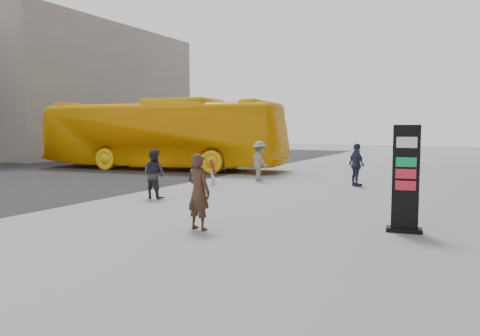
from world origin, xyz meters
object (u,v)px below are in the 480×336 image
at_px(bus, 162,134).
at_px(pedestrian_c, 357,165).
at_px(pedestrian_a, 154,174).
at_px(pedestrian_b, 260,161).
at_px(info_pylon, 406,179).
at_px(woman, 199,191).

bearing_deg(bus, pedestrian_c, -110.41).
xyz_separation_m(pedestrian_a, pedestrian_c, (4.90, 5.85, 0.04)).
distance_m(bus, pedestrian_b, 7.31).
xyz_separation_m(bus, pedestrian_c, (10.78, -2.57, -1.02)).
bearing_deg(pedestrian_c, info_pylon, 156.34).
height_order(woman, bus, bus).
height_order(bus, pedestrian_c, bus).
bearing_deg(info_pylon, pedestrian_b, 125.43).
bearing_deg(pedestrian_b, pedestrian_a, 118.65).
relative_size(woman, pedestrian_b, 1.01).
xyz_separation_m(info_pylon, woman, (-3.97, -1.77, -0.28)).
relative_size(pedestrian_a, pedestrian_c, 0.95).
xyz_separation_m(bus, pedestrian_a, (5.88, -8.42, -1.06)).
distance_m(info_pylon, bus, 16.67).
bearing_deg(info_pylon, pedestrian_c, 103.26).
xyz_separation_m(woman, pedestrian_b, (-2.69, 9.06, -0.03)).
xyz_separation_m(woman, pedestrian_c, (1.30, 9.02, -0.04)).
relative_size(woman, pedestrian_c, 1.03).
distance_m(woman, pedestrian_a, 4.79).
relative_size(info_pylon, woman, 1.37).
bearing_deg(woman, pedestrian_a, -29.05).
height_order(woman, pedestrian_c, woman).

